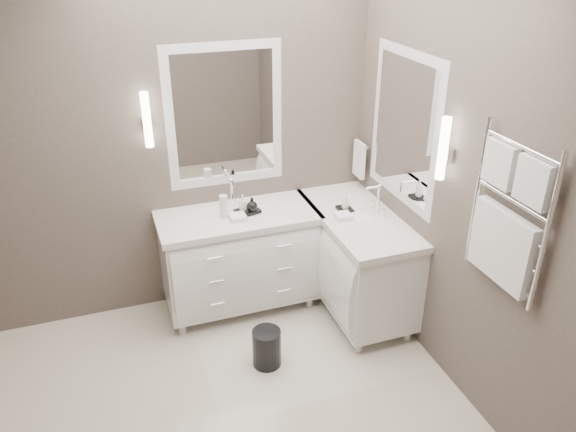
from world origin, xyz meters
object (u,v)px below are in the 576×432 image
object	(u,v)px
vanity_right	(356,256)
towel_ladder	(507,222)
waste_bin	(267,348)
vanity_back	(239,255)

from	to	relation	value
vanity_right	towel_ladder	bearing A→B (deg)	-80.16
vanity_right	towel_ladder	world-z (taller)	towel_ladder
vanity_right	waste_bin	xyz separation A→B (m)	(-0.89, -0.43, -0.34)
vanity_back	towel_ladder	xyz separation A→B (m)	(1.10, -1.63, 0.91)
vanity_right	waste_bin	bearing A→B (deg)	-154.00
vanity_back	vanity_right	distance (m)	0.93
towel_ladder	vanity_back	bearing A→B (deg)	124.10
waste_bin	vanity_right	bearing A→B (deg)	26.00
vanity_back	waste_bin	distance (m)	0.83
vanity_right	waste_bin	world-z (taller)	vanity_right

